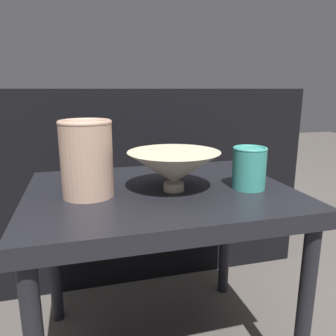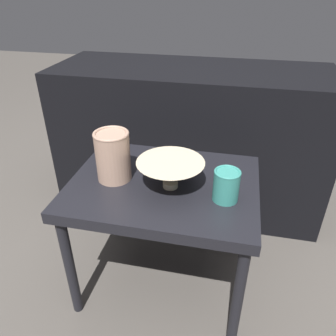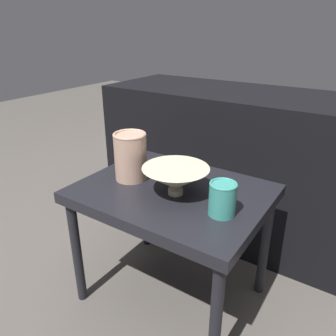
% 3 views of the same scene
% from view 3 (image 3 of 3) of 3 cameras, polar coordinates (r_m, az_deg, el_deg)
% --- Properties ---
extents(ground_plane, '(8.00, 8.00, 0.00)m').
position_cam_3_polar(ground_plane, '(1.44, 0.68, -20.97)').
color(ground_plane, '#4C4742').
extents(table, '(0.65, 0.50, 0.48)m').
position_cam_3_polar(table, '(1.18, 0.78, -6.05)').
color(table, black).
rests_on(table, ground_plane).
extents(couch_backdrop, '(1.33, 0.50, 0.73)m').
position_cam_3_polar(couch_backdrop, '(1.70, 11.98, 0.72)').
color(couch_backdrop, black).
rests_on(couch_backdrop, ground_plane).
extents(bowl, '(0.23, 0.23, 0.10)m').
position_cam_3_polar(bowl, '(1.10, 1.34, -1.84)').
color(bowl, '#C1B293').
rests_on(bowl, table).
extents(vase_textured_left, '(0.12, 0.12, 0.18)m').
position_cam_3_polar(vase_textured_left, '(1.20, -6.54, 2.16)').
color(vase_textured_left, tan).
rests_on(vase_textured_left, table).
extents(vase_colorful_right, '(0.08, 0.08, 0.11)m').
position_cam_3_polar(vase_colorful_right, '(1.00, 9.47, -5.21)').
color(vase_colorful_right, teal).
rests_on(vase_colorful_right, table).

